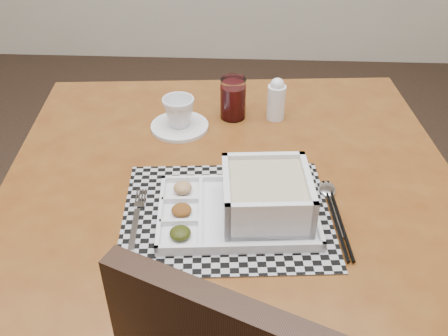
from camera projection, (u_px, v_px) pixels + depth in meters
The scene contains 10 objects.
dining_table at pixel (231, 209), 1.16m from camera, with size 1.11×1.11×0.77m.
placemat at pixel (227, 214), 1.03m from camera, with size 0.42×0.34×0.00m, color #A1A0A7.
serving_tray at pixel (257, 201), 1.00m from camera, with size 0.34×0.25×0.10m.
fork at pixel (138, 216), 1.02m from camera, with size 0.03×0.19×0.00m.
spoon at pixel (329, 193), 1.08m from camera, with size 0.04×0.18×0.01m.
chopsticks at pixel (337, 218), 1.01m from camera, with size 0.04×0.24×0.01m.
saucer at pixel (180, 126), 1.30m from camera, with size 0.15×0.15×0.01m, color white.
cup at pixel (179, 112), 1.27m from camera, with size 0.08×0.08×0.08m, color white.
juice_glass at pixel (233, 100), 1.32m from camera, with size 0.07×0.07×0.11m.
creamer_bottle at pixel (276, 99), 1.31m from camera, with size 0.05×0.05×0.12m.
Camera 1 is at (0.60, -0.79, 1.45)m, focal length 40.00 mm.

